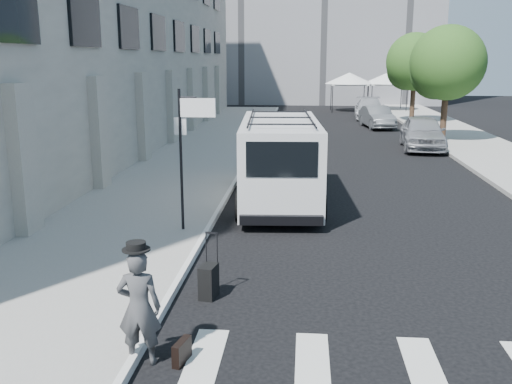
% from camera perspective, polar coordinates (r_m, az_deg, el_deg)
% --- Properties ---
extents(ground, '(120.00, 120.00, 0.00)m').
position_cam_1_polar(ground, '(11.29, 2.42, -9.49)').
color(ground, black).
rests_on(ground, ground).
extents(sidewalk_left, '(4.50, 48.00, 0.15)m').
position_cam_1_polar(sidewalk_left, '(27.16, -5.07, 4.11)').
color(sidewalk_left, gray).
rests_on(sidewalk_left, ground).
extents(sidewalk_right, '(4.00, 56.00, 0.15)m').
position_cam_1_polar(sidewalk_right, '(31.88, 20.55, 4.68)').
color(sidewalk_right, gray).
rests_on(sidewalk_right, ground).
extents(building_left, '(10.00, 44.00, 12.00)m').
position_cam_1_polar(building_left, '(30.85, -18.54, 15.64)').
color(building_left, gray).
rests_on(building_left, ground).
extents(sign_pole, '(1.03, 0.07, 3.50)m').
position_cam_1_polar(sign_pole, '(13.99, -6.65, 6.15)').
color(sign_pole, black).
rests_on(sign_pole, sidewalk_left).
extents(tree_near, '(3.80, 3.83, 6.03)m').
position_cam_1_polar(tree_near, '(31.37, 18.36, 11.89)').
color(tree_near, black).
rests_on(tree_near, ground).
extents(tree_far, '(3.80, 3.83, 6.03)m').
position_cam_1_polar(tree_far, '(40.19, 15.42, 12.23)').
color(tree_far, black).
rests_on(tree_far, ground).
extents(tent_left, '(4.00, 4.00, 3.20)m').
position_cam_1_polar(tent_left, '(48.57, 9.31, 11.13)').
color(tent_left, black).
rests_on(tent_left, ground).
extents(tent_right, '(4.00, 4.00, 3.20)m').
position_cam_1_polar(tent_right, '(49.40, 13.04, 11.00)').
color(tent_right, black).
rests_on(tent_right, ground).
extents(businessman, '(0.66, 0.45, 1.74)m').
position_cam_1_polar(businessman, '(8.51, -11.61, -11.27)').
color(businessman, '#404043').
rests_on(businessman, ground).
extents(briefcase, '(0.22, 0.46, 0.34)m').
position_cam_1_polar(briefcase, '(8.74, -7.42, -15.54)').
color(briefcase, black).
rests_on(briefcase, ground).
extents(suitcase, '(0.34, 0.48, 1.21)m').
position_cam_1_polar(suitcase, '(10.75, -4.75, -8.87)').
color(suitcase, black).
rests_on(suitcase, ground).
extents(cargo_van, '(2.74, 6.97, 2.55)m').
position_cam_1_polar(cargo_van, '(17.50, 2.38, 3.21)').
color(cargo_van, silver).
rests_on(cargo_van, ground).
extents(parked_car_a, '(2.39, 5.01, 1.65)m').
position_cam_1_polar(parked_car_a, '(29.10, 16.32, 5.74)').
color(parked_car_a, '#96979D').
rests_on(parked_car_a, ground).
extents(parked_car_b, '(2.03, 4.36, 1.38)m').
position_cam_1_polar(parked_car_b, '(37.48, 12.01, 7.34)').
color(parked_car_b, '#565A5D').
rests_on(parked_car_b, ground).
extents(parked_car_c, '(2.40, 5.27, 1.50)m').
position_cam_1_polar(parked_car_c, '(43.25, 11.28, 8.20)').
color(parked_car_c, '#ADB0B5').
rests_on(parked_car_c, ground).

